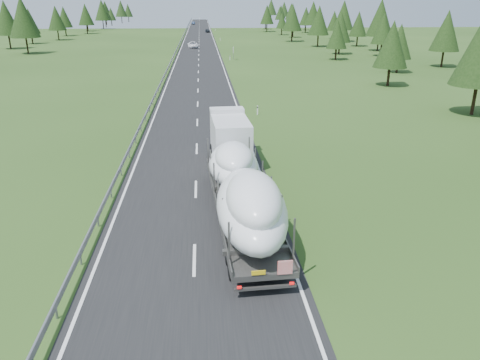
{
  "coord_description": "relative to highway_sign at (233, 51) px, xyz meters",
  "views": [
    {
      "loc": [
        0.62,
        -19.62,
        11.63
      ],
      "look_at": [
        2.6,
        5.03,
        2.1
      ],
      "focal_mm": 35.0,
      "sensor_mm": 36.0,
      "label": 1
    }
  ],
  "objects": [
    {
      "name": "tree_line_left",
      "position": [
        -51.02,
        33.45,
        5.21
      ],
      "size": [
        15.04,
        298.89,
        12.62
      ],
      "color": "black",
      "rests_on": "ground"
    },
    {
      "name": "marker_posts",
      "position": [
        -0.7,
        75.0,
        -1.27
      ],
      "size": [
        0.13,
        350.08,
        1.0
      ],
      "color": "silver",
      "rests_on": "ground"
    },
    {
      "name": "highway_sign",
      "position": [
        0.0,
        0.0,
        0.0
      ],
      "size": [
        0.08,
        0.9,
        2.6
      ],
      "color": "slate",
      "rests_on": "ground"
    },
    {
      "name": "tree_line_right",
      "position": [
        31.7,
        24.8,
        4.85
      ],
      "size": [
        27.72,
        298.97,
        12.39
      ],
      "color": "black",
      "rests_on": "ground"
    },
    {
      "name": "distant_car_blue",
      "position": [
        -10.34,
        154.43,
        -1.14
      ],
      "size": [
        1.74,
        4.17,
        1.34
      ],
      "primitive_type": "imported",
      "rotation": [
        0.0,
        0.0,
        0.08
      ],
      "color": "#182845",
      "rests_on": "ground"
    },
    {
      "name": "road_surface",
      "position": [
        -7.2,
        20.0,
        -1.8
      ],
      "size": [
        10.0,
        400.0,
        0.02
      ],
      "primitive_type": "cube",
      "color": "black",
      "rests_on": "ground"
    },
    {
      "name": "ground",
      "position": [
        -7.2,
        -80.0,
        -1.81
      ],
      "size": [
        400.0,
        400.0,
        0.0
      ],
      "primitive_type": "plane",
      "color": "#274416",
      "rests_on": "ground"
    },
    {
      "name": "distant_car_dark",
      "position": [
        -4.04,
        89.47,
        -1.16
      ],
      "size": [
        1.88,
        3.93,
        1.3
      ],
      "primitive_type": "imported",
      "rotation": [
        0.0,
        0.0,
        0.09
      ],
      "color": "black",
      "rests_on": "ground"
    },
    {
      "name": "boat_truck",
      "position": [
        -4.6,
        -74.69,
        0.48
      ],
      "size": [
        3.76,
        20.7,
        4.3
      ],
      "color": "silver",
      "rests_on": "ground"
    },
    {
      "name": "guardrail",
      "position": [
        -12.5,
        19.94,
        -1.21
      ],
      "size": [
        0.1,
        400.0,
        0.76
      ],
      "color": "slate",
      "rests_on": "ground"
    },
    {
      "name": "distant_van",
      "position": [
        -8.75,
        27.26,
        -1.05
      ],
      "size": [
        2.92,
        5.65,
        1.52
      ],
      "primitive_type": "imported",
      "rotation": [
        0.0,
        0.0,
        0.07
      ],
      "color": "white",
      "rests_on": "ground"
    }
  ]
}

